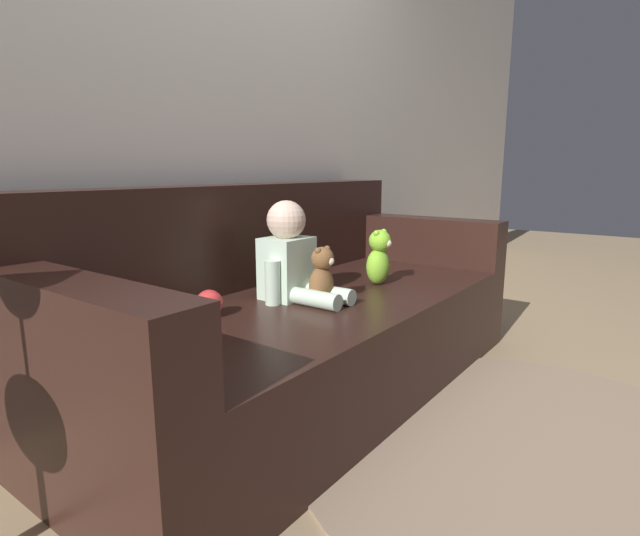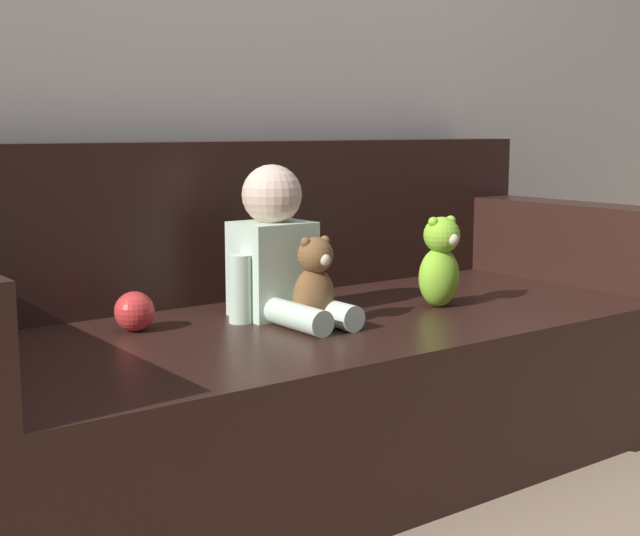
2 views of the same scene
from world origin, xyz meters
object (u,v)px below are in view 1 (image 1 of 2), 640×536
(plush_toy_side, at_px, (379,257))
(teddy_bear_brown, at_px, (322,275))
(toy_ball, at_px, (209,303))
(couch, at_px, (297,318))
(person_baby, at_px, (291,260))

(plush_toy_side, bearing_deg, teddy_bear_brown, 178.44)
(teddy_bear_brown, bearing_deg, toy_ball, 151.14)
(couch, bearing_deg, teddy_bear_brown, -109.80)
(plush_toy_side, distance_m, toy_ball, 0.78)
(teddy_bear_brown, bearing_deg, person_baby, 96.13)
(person_baby, distance_m, toy_ball, 0.37)
(couch, bearing_deg, person_baby, -155.41)
(couch, xyz_separation_m, teddy_bear_brown, (-0.06, -0.16, 0.20))
(teddy_bear_brown, relative_size, toy_ball, 2.30)
(couch, relative_size, plush_toy_side, 8.64)
(couch, bearing_deg, plush_toy_side, -27.85)
(person_baby, height_order, toy_ball, person_baby)
(teddy_bear_brown, distance_m, toy_ball, 0.41)
(teddy_bear_brown, bearing_deg, couch, 70.20)
(person_baby, xyz_separation_m, plush_toy_side, (0.40, -0.14, -0.03))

